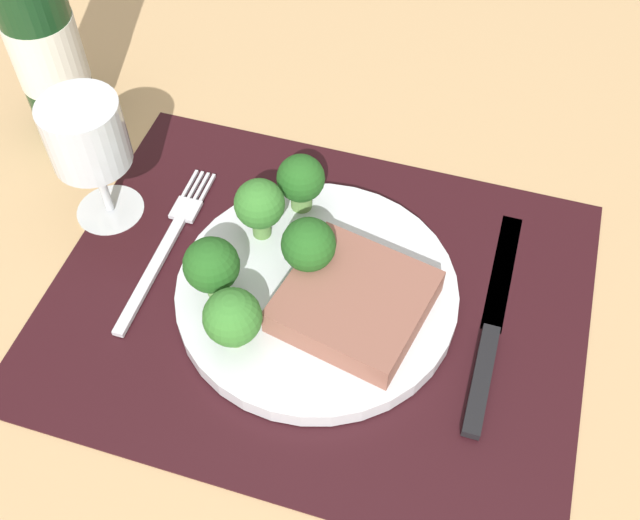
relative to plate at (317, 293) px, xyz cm
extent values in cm
cube|color=tan|center=(0.00, 0.00, -2.60)|extent=(140.00, 110.00, 3.00)
cube|color=black|center=(0.00, 0.00, -0.95)|extent=(45.34, 35.67, 0.30)
cylinder|color=silver|center=(0.00, 0.00, 0.00)|extent=(23.84, 23.84, 1.60)
cube|color=#8C5647|center=(3.59, -1.31, 2.07)|extent=(13.07, 12.83, 2.54)
cylinder|color=#5B8942|center=(-4.66, -6.80, 1.48)|extent=(1.52, 1.52, 1.35)
sphere|color=#387A2D|center=(-4.66, -6.80, 4.12)|extent=(4.63, 4.63, 4.63)
cylinder|color=#5B8942|center=(-7.89, -2.93, 1.72)|extent=(1.49, 1.49, 1.84)
sphere|color=#235B1E|center=(-7.89, -2.93, 4.60)|extent=(4.60, 4.60, 4.60)
cylinder|color=#6B994C|center=(-4.02, 8.29, 1.70)|extent=(1.94, 1.94, 1.80)
sphere|color=#235B1E|center=(-4.02, 8.29, 4.43)|extent=(4.29, 4.29, 4.29)
cylinder|color=#6B994C|center=(-1.11, 1.30, 1.73)|extent=(1.72, 1.72, 1.87)
sphere|color=#235B1E|center=(-1.11, 1.30, 4.60)|extent=(4.54, 4.54, 4.54)
cylinder|color=#5B8942|center=(-6.37, 4.20, 1.83)|extent=(1.65, 1.65, 2.06)
sphere|color=#387A2D|center=(-6.37, 4.20, 4.71)|extent=(4.37, 4.37, 4.37)
cube|color=silver|center=(-14.60, -2.00, -0.55)|extent=(1.00, 13.00, 0.50)
cube|color=silver|center=(-14.60, 5.80, -0.55)|extent=(2.40, 2.60, 0.40)
cube|color=silver|center=(-15.50, 8.90, -0.55)|extent=(0.30, 3.60, 0.35)
cube|color=silver|center=(-14.90, 8.90, -0.55)|extent=(0.30, 3.60, 0.35)
cube|color=silver|center=(-14.30, 8.90, -0.55)|extent=(0.30, 3.60, 0.35)
cube|color=silver|center=(-13.70, 8.90, -0.55)|extent=(0.30, 3.60, 0.35)
cube|color=black|center=(14.78, -3.90, -0.40)|extent=(1.40, 10.00, 0.80)
cube|color=silver|center=(14.78, 7.60, -0.65)|extent=(1.80, 13.00, 0.30)
cylinder|color=#143819|center=(-31.04, 13.96, 8.94)|extent=(6.58, 6.58, 20.08)
cylinder|color=silver|center=(-31.04, 13.96, 7.94)|extent=(6.71, 6.71, 7.03)
cylinder|color=silver|center=(-21.55, 4.03, -0.90)|extent=(6.27, 6.27, 0.40)
cylinder|color=silver|center=(-21.55, 4.03, 2.49)|extent=(0.80, 0.80, 6.38)
cylinder|color=silver|center=(-21.55, 4.03, 8.74)|extent=(6.86, 6.86, 6.12)
cylinder|color=tan|center=(-21.55, 4.03, 7.34)|extent=(6.04, 6.04, 3.32)
camera|label=1|loc=(10.92, -34.92, 52.73)|focal=42.47mm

